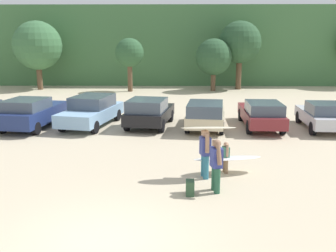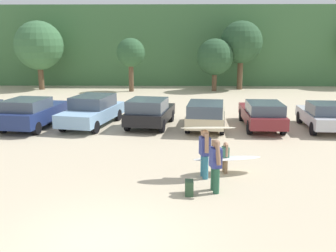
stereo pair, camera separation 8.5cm
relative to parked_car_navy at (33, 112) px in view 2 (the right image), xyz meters
name	(u,v)px [view 2 (the right image)]	position (x,y,z in m)	size (l,w,h in m)	color
ground_plane	(98,244)	(5.58, -11.39, -0.80)	(120.00, 120.00, 0.00)	#C1B293
hillside_ridge	(160,45)	(5.58, 23.77, 2.96)	(108.00, 12.00, 7.53)	#427042
tree_center_right	(39,46)	(-4.69, 15.02, 3.05)	(4.25, 4.25, 5.99)	brown
tree_far_right	(131,53)	(3.50, 13.88, 2.45)	(2.41, 2.41, 4.52)	brown
tree_left	(215,57)	(10.67, 14.27, 2.10)	(3.10, 3.10, 4.48)	brown
tree_right	(241,43)	(13.06, 15.48, 3.31)	(3.69, 3.69, 5.99)	brown
parked_car_navy	(33,112)	(0.00, 0.00, 0.00)	(2.55, 4.75, 1.56)	navy
parked_car_sky_blue	(92,110)	(2.94, 0.58, 0.00)	(2.86, 5.00, 1.57)	#84ADD1
parked_car_black	(150,112)	(5.97, 0.32, -0.01)	(2.56, 4.18, 1.51)	black
parked_car_champagne	(206,114)	(8.85, -0.09, -0.04)	(2.34, 4.43, 1.44)	beige
parked_car_maroon	(262,114)	(11.71, 0.10, -0.05)	(1.96, 4.75, 1.43)	maroon
parked_car_silver	(324,116)	(14.74, -0.20, -0.07)	(2.10, 4.17, 1.42)	silver
person_adult	(205,151)	(8.26, -7.11, 0.11)	(0.37, 0.69, 1.63)	teal
person_child	(225,156)	(9.00, -6.63, -0.19)	(0.25, 0.45, 1.09)	#8C6B4C
person_companion	(216,163)	(8.49, -8.31, 0.11)	(0.37, 0.73, 1.62)	#26593F
surfboard_cream	(208,128)	(8.36, -7.08, 0.88)	(1.83, 0.61, 0.14)	beige
surfboard_white	(227,158)	(9.07, -6.68, -0.27)	(2.45, 1.06, 0.13)	white
backpack_dropped	(189,188)	(7.71, -8.59, -0.58)	(0.24, 0.34, 0.45)	#2D4C33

